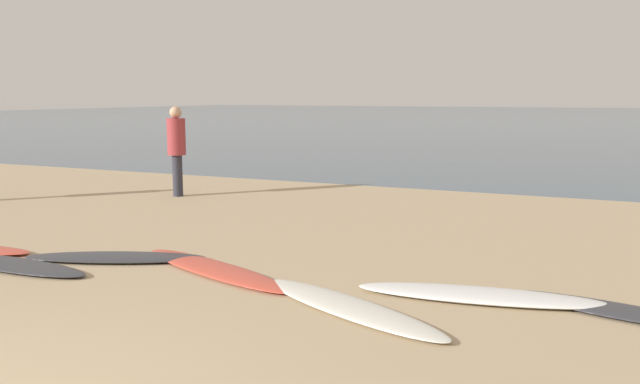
{
  "coord_description": "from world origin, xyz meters",
  "views": [
    {
      "loc": [
        3.56,
        -1.69,
        2.0
      ],
      "look_at": [
        -0.29,
        6.82,
        0.6
      ],
      "focal_mm": 36.45,
      "sensor_mm": 36.0,
      "label": 1
    }
  ],
  "objects_px": {
    "surfboard_3": "(115,257)",
    "person_1": "(177,144)",
    "surfboard_2": "(11,265)",
    "surfboard_7": "(624,312)",
    "surfboard_4": "(215,269)",
    "surfboard_6": "(479,295)",
    "surfboard_5": "(348,307)"
  },
  "relations": [
    {
      "from": "surfboard_5",
      "to": "surfboard_4",
      "type": "bearing_deg",
      "value": -173.58
    },
    {
      "from": "surfboard_2",
      "to": "person_1",
      "type": "height_order",
      "value": "person_1"
    },
    {
      "from": "surfboard_5",
      "to": "surfboard_7",
      "type": "bearing_deg",
      "value": 45.98
    },
    {
      "from": "surfboard_6",
      "to": "surfboard_7",
      "type": "xyz_separation_m",
      "value": [
        1.29,
        0.09,
        -0.02
      ]
    },
    {
      "from": "surfboard_2",
      "to": "surfboard_7",
      "type": "height_order",
      "value": "surfboard_2"
    },
    {
      "from": "surfboard_6",
      "to": "person_1",
      "type": "xyz_separation_m",
      "value": [
        -6.75,
        4.23,
        1.0
      ]
    },
    {
      "from": "surfboard_4",
      "to": "surfboard_6",
      "type": "bearing_deg",
      "value": 24.91
    },
    {
      "from": "surfboard_6",
      "to": "surfboard_2",
      "type": "bearing_deg",
      "value": -177.7
    },
    {
      "from": "surfboard_5",
      "to": "surfboard_7",
      "type": "relative_size",
      "value": 1.11
    },
    {
      "from": "surfboard_4",
      "to": "surfboard_6",
      "type": "xyz_separation_m",
      "value": [
        2.95,
        0.21,
        0.01
      ]
    },
    {
      "from": "surfboard_2",
      "to": "surfboard_4",
      "type": "xyz_separation_m",
      "value": [
        2.28,
        0.82,
        -0.0
      ]
    },
    {
      "from": "surfboard_7",
      "to": "person_1",
      "type": "distance_m",
      "value": 9.1
    },
    {
      "from": "surfboard_2",
      "to": "surfboard_5",
      "type": "bearing_deg",
      "value": 4.13
    },
    {
      "from": "surfboard_2",
      "to": "person_1",
      "type": "xyz_separation_m",
      "value": [
        -1.53,
        5.26,
        1.02
      ]
    },
    {
      "from": "surfboard_3",
      "to": "surfboard_4",
      "type": "height_order",
      "value": "surfboard_3"
    },
    {
      "from": "surfboard_2",
      "to": "surfboard_7",
      "type": "xyz_separation_m",
      "value": [
        6.52,
        1.13,
        -0.0
      ]
    },
    {
      "from": "surfboard_4",
      "to": "surfboard_5",
      "type": "relative_size",
      "value": 1.1
    },
    {
      "from": "surfboard_3",
      "to": "surfboard_7",
      "type": "distance_m",
      "value": 5.66
    },
    {
      "from": "surfboard_4",
      "to": "person_1",
      "type": "distance_m",
      "value": 5.93
    },
    {
      "from": "surfboard_6",
      "to": "surfboard_7",
      "type": "height_order",
      "value": "surfboard_6"
    },
    {
      "from": "surfboard_7",
      "to": "surfboard_2",
      "type": "bearing_deg",
      "value": -157.66
    },
    {
      "from": "surfboard_2",
      "to": "person_1",
      "type": "relative_size",
      "value": 1.28
    },
    {
      "from": "surfboard_4",
      "to": "surfboard_7",
      "type": "height_order",
      "value": "surfboard_4"
    },
    {
      "from": "surfboard_7",
      "to": "person_1",
      "type": "relative_size",
      "value": 1.2
    },
    {
      "from": "surfboard_3",
      "to": "person_1",
      "type": "height_order",
      "value": "person_1"
    },
    {
      "from": "surfboard_2",
      "to": "surfboard_4",
      "type": "relative_size",
      "value": 0.87
    },
    {
      "from": "surfboard_3",
      "to": "surfboard_4",
      "type": "relative_size",
      "value": 0.85
    },
    {
      "from": "surfboard_2",
      "to": "surfboard_3",
      "type": "distance_m",
      "value": 1.16
    },
    {
      "from": "surfboard_3",
      "to": "surfboard_5",
      "type": "bearing_deg",
      "value": -32.53
    },
    {
      "from": "surfboard_3",
      "to": "person_1",
      "type": "relative_size",
      "value": 1.25
    },
    {
      "from": "surfboard_3",
      "to": "person_1",
      "type": "xyz_separation_m",
      "value": [
        -2.4,
        4.5,
        1.01
      ]
    },
    {
      "from": "surfboard_2",
      "to": "surfboard_6",
      "type": "distance_m",
      "value": 5.33
    }
  ]
}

